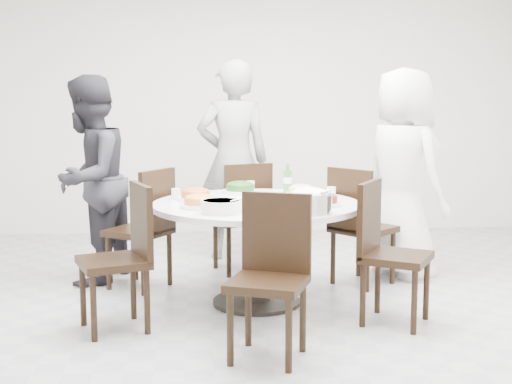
{
  "coord_description": "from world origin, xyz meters",
  "views": [
    {
      "loc": [
        -0.57,
        -4.81,
        1.54
      ],
      "look_at": [
        -0.16,
        0.28,
        0.82
      ],
      "focal_mm": 50.0,
      "sensor_mm": 36.0,
      "label": 1
    }
  ],
  "objects": [
    {
      "name": "dish_tofu",
      "position": [
        -0.57,
        0.04,
        0.79
      ],
      "size": [
        0.27,
        0.27,
        0.07
      ],
      "primitive_type": "cylinder",
      "color": "white",
      "rests_on": "dining_table"
    },
    {
      "name": "floor",
      "position": [
        0.0,
        0.0,
        0.0
      ],
      "size": [
        6.0,
        6.0,
        0.01
      ],
      "primitive_type": "cube",
      "color": "#A1A2A6",
      "rests_on": "ground"
    },
    {
      "name": "dining_table",
      "position": [
        -0.16,
        0.23,
        0.38
      ],
      "size": [
        1.5,
        1.5,
        0.75
      ],
      "primitive_type": "cylinder",
      "color": "white",
      "rests_on": "floor"
    },
    {
      "name": "wall_back",
      "position": [
        0.0,
        3.0,
        1.4
      ],
      "size": [
        6.0,
        0.01,
        2.8
      ],
      "primitive_type": "cube",
      "color": "silver",
      "rests_on": "ground"
    },
    {
      "name": "chair_nw",
      "position": [
        -1.05,
        0.75,
        0.47
      ],
      "size": [
        0.58,
        0.58,
        0.95
      ],
      "primitive_type": "cube",
      "rotation": [
        0.0,
        0.0,
        4.13
      ],
      "color": "black",
      "rests_on": "floor"
    },
    {
      "name": "diner_right",
      "position": [
        1.12,
        0.96,
        0.87
      ],
      "size": [
        0.88,
        1.01,
        1.74
      ],
      "primitive_type": "imported",
      "rotation": [
        0.0,
        0.0,
        2.04
      ],
      "color": "white",
      "rests_on": "floor"
    },
    {
      "name": "tea_cups",
      "position": [
        -0.2,
        0.87,
        0.79
      ],
      "size": [
        0.07,
        0.07,
        0.08
      ],
      "primitive_type": "cylinder",
      "color": "white",
      "rests_on": "dining_table"
    },
    {
      "name": "wall_front",
      "position": [
        0.0,
        -3.0,
        1.4
      ],
      "size": [
        6.0,
        0.01,
        2.8
      ],
      "primitive_type": "cube",
      "color": "silver",
      "rests_on": "ground"
    },
    {
      "name": "dish_orange",
      "position": [
        -0.6,
        0.37,
        0.79
      ],
      "size": [
        0.27,
        0.27,
        0.07
      ],
      "primitive_type": "cylinder",
      "color": "white",
      "rests_on": "dining_table"
    },
    {
      "name": "dish_pale",
      "position": [
        0.2,
        0.52,
        0.78
      ],
      "size": [
        0.24,
        0.24,
        0.07
      ],
      "primitive_type": "cylinder",
      "color": "white",
      "rests_on": "dining_table"
    },
    {
      "name": "dish_greens",
      "position": [
        -0.25,
        0.72,
        0.79
      ],
      "size": [
        0.28,
        0.28,
        0.07
      ],
      "primitive_type": "cylinder",
      "color": "white",
      "rests_on": "dining_table"
    },
    {
      "name": "soup_bowl",
      "position": [
        -0.43,
        -0.18,
        0.79
      ],
      "size": [
        0.27,
        0.27,
        0.08
      ],
      "primitive_type": "cylinder",
      "color": "white",
      "rests_on": "dining_table"
    },
    {
      "name": "chair_s",
      "position": [
        -0.19,
        -0.85,
        0.47
      ],
      "size": [
        0.54,
        0.54,
        0.95
      ],
      "primitive_type": "cube",
      "rotation": [
        0.0,
        0.0,
        5.91
      ],
      "color": "black",
      "rests_on": "floor"
    },
    {
      "name": "chopsticks",
      "position": [
        -0.16,
        0.87,
        0.76
      ],
      "size": [
        0.24,
        0.04,
        0.01
      ],
      "primitive_type": null,
      "color": "tan",
      "rests_on": "dining_table"
    },
    {
      "name": "beverage_bottle",
      "position": [
        0.13,
        0.74,
        0.86
      ],
      "size": [
        0.06,
        0.06,
        0.22
      ],
      "primitive_type": "cylinder",
      "color": "#36742E",
      "rests_on": "dining_table"
    },
    {
      "name": "diner_left",
      "position": [
        -1.45,
        0.96,
        0.84
      ],
      "size": [
        0.85,
        0.97,
        1.68
      ],
      "primitive_type": "imported",
      "rotation": [
        0.0,
        0.0,
        4.41
      ],
      "color": "black",
      "rests_on": "floor"
    },
    {
      "name": "diner_middle",
      "position": [
        -0.26,
        1.72,
        0.91
      ],
      "size": [
        0.69,
        0.48,
        1.83
      ],
      "primitive_type": "imported",
      "rotation": [
        0.0,
        0.0,
        3.21
      ],
      "color": "black",
      "rests_on": "floor"
    },
    {
      "name": "chair_ne",
      "position": [
        0.74,
        0.71,
        0.47
      ],
      "size": [
        0.59,
        0.59,
        0.95
      ],
      "primitive_type": "cube",
      "rotation": [
        0.0,
        0.0,
        2.27
      ],
      "color": "black",
      "rests_on": "floor"
    },
    {
      "name": "rice_bowl",
      "position": [
        0.15,
        -0.25,
        0.81
      ],
      "size": [
        0.3,
        0.3,
        0.13
      ],
      "primitive_type": "cylinder",
      "color": "silver",
      "rests_on": "dining_table"
    },
    {
      "name": "chair_n",
      "position": [
        -0.22,
        1.21,
        0.47
      ],
      "size": [
        0.53,
        0.53,
        0.95
      ],
      "primitive_type": "cube",
      "rotation": [
        0.0,
        0.0,
        3.45
      ],
      "color": "black",
      "rests_on": "floor"
    },
    {
      "name": "dish_redbrown",
      "position": [
        0.29,
        0.05,
        0.78
      ],
      "size": [
        0.26,
        0.26,
        0.07
      ],
      "primitive_type": "cylinder",
      "color": "white",
      "rests_on": "dining_table"
    },
    {
      "name": "chair_sw",
      "position": [
        -1.13,
        -0.27,
        0.47
      ],
      "size": [
        0.54,
        0.54,
        0.95
      ],
      "primitive_type": "cube",
      "rotation": [
        0.0,
        0.0,
        5.06
      ],
      "color": "black",
      "rests_on": "floor"
    },
    {
      "name": "chair_se",
      "position": [
        0.73,
        -0.28,
        0.47
      ],
      "size": [
        0.58,
        0.58,
        0.95
      ],
      "primitive_type": "cube",
      "rotation": [
        0.0,
        0.0,
        7.32
      ],
      "color": "black",
      "rests_on": "floor"
    }
  ]
}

